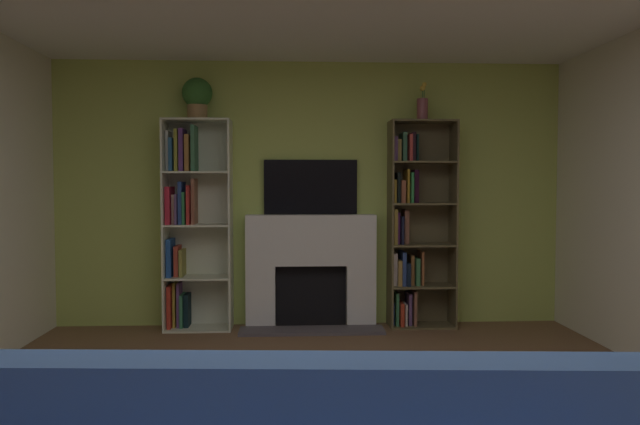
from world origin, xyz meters
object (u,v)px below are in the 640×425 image
object	(u,v)px
bookshelf_left	(190,221)
potted_plant	(197,96)
fireplace	(311,268)
bookshelf_right	(413,227)
vase_with_flowers	(422,107)
tv	(311,187)

from	to	relation	value
bookshelf_left	potted_plant	world-z (taller)	potted_plant
fireplace	bookshelf_right	distance (m)	1.07
vase_with_flowers	bookshelf_left	bearing A→B (deg)	179.43
fireplace	bookshelf_right	xyz separation A→B (m)	(1.00, -0.01, 0.39)
tv	vase_with_flowers	distance (m)	1.33
fireplace	tv	xyz separation A→B (m)	(0.00, 0.08, 0.79)
tv	bookshelf_left	xyz separation A→B (m)	(-1.16, -0.10, -0.32)
bookshelf_left	potted_plant	bearing A→B (deg)	-15.69
fireplace	bookshelf_left	xyz separation A→B (m)	(-1.16, -0.02, 0.47)
bookshelf_left	vase_with_flowers	size ratio (longest dim) A/B	5.40
potted_plant	vase_with_flowers	distance (m)	2.15
bookshelf_left	potted_plant	size ratio (longest dim) A/B	5.07
bookshelf_left	bookshelf_right	bearing A→B (deg)	0.16
tv	bookshelf_right	bearing A→B (deg)	-5.21
tv	potted_plant	bearing A→B (deg)	-173.63
fireplace	potted_plant	distance (m)	1.97
bookshelf_right	vase_with_flowers	xyz separation A→B (m)	(0.08, -0.03, 1.17)
bookshelf_left	vase_with_flowers	world-z (taller)	vase_with_flowers
bookshelf_right	vase_with_flowers	distance (m)	1.17
vase_with_flowers	fireplace	bearing A→B (deg)	177.72
bookshelf_right	vase_with_flowers	bearing A→B (deg)	-19.89
tv	bookshelf_right	size ratio (longest dim) A/B	0.46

